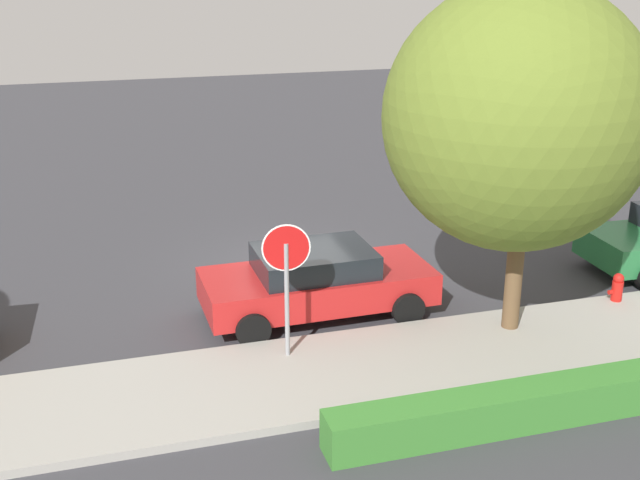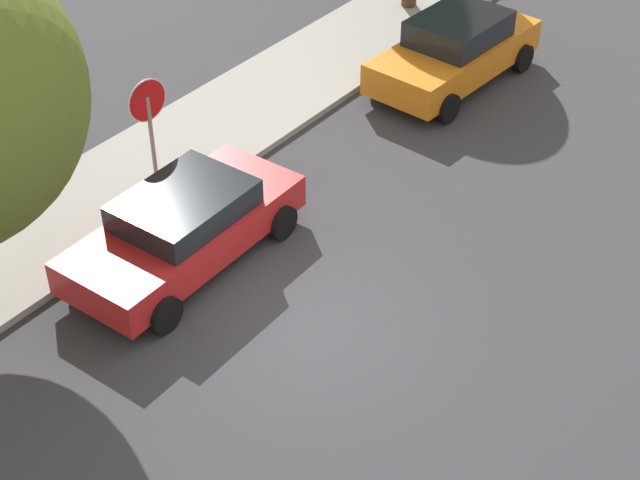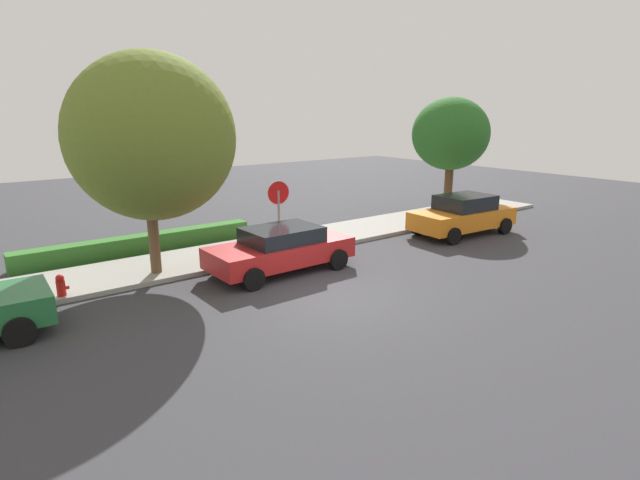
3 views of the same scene
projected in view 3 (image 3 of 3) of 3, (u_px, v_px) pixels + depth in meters
name	position (u px, v px, depth m)	size (l,w,h in m)	color
ground_plane	(328.00, 296.00, 13.19)	(60.00, 60.00, 0.00)	#38383D
sidewalk_curb	(238.00, 252.00, 17.04)	(32.00, 2.76, 0.14)	#9E9B93
stop_sign	(279.00, 204.00, 16.72)	(0.81, 0.12, 2.51)	gray
parked_car_red	(281.00, 249.00, 15.07)	(4.45, 2.13, 1.37)	red
parked_car_orange	(463.00, 215.00, 19.61)	(4.47, 2.23, 1.56)	orange
street_tree_near_corner	(451.00, 134.00, 22.64)	(3.48, 3.48, 5.36)	#513823
street_tree_mid_block	(152.00, 137.00, 13.76)	(4.61, 4.61, 6.35)	brown
fire_hydrant	(61.00, 288.00, 12.80)	(0.30, 0.22, 0.72)	red
front_yard_hedge	(141.00, 244.00, 17.12)	(7.96, 0.61, 0.63)	#387A2D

